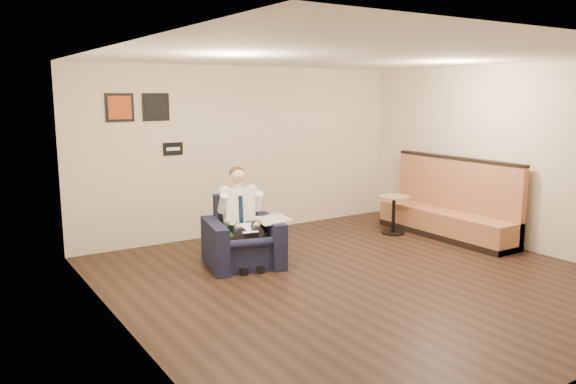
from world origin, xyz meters
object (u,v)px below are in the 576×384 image
seated_man (245,222)px  cafe_table (393,215)px  side_table (239,248)px  coffee_mug (248,223)px  smartphone (237,227)px  banquette (447,198)px  armchair (243,232)px  green_folder (237,231)px

seated_man → cafe_table: size_ratio=1.98×
side_table → coffee_mug: (0.21, 0.12, 0.30)m
seated_man → smartphone: (0.02, 0.29, -0.14)m
smartphone → cafe_table: (2.99, 0.01, -0.18)m
banquette → coffee_mug: bearing=170.8°
armchair → green_folder: (-0.11, -0.02, 0.04)m
side_table → coffee_mug: size_ratio=5.79×
armchair → side_table: armchair is taller
armchair → coffee_mug: 0.20m
green_folder → cafe_table: size_ratio=0.77×
smartphone → cafe_table: bearing=14.8°
banquette → cafe_table: bearing=132.9°
cafe_table → seated_man: bearing=-174.3°
coffee_mug → smartphone: (-0.14, 0.06, -0.05)m
armchair → coffee_mug: size_ratio=9.18×
seated_man → green_folder: (-0.08, 0.10, -0.14)m
green_folder → banquette: (3.68, -0.42, 0.14)m
seated_man → smartphone: seated_man is taller
armchair → smartphone: bearing=103.8°
coffee_mug → smartphone: size_ratio=0.68×
smartphone → green_folder: bearing=-104.0°
side_table → armchair: bearing=3.9°
green_folder → coffee_mug: 0.29m
banquette → side_table: bearing=173.1°
side_table → coffee_mug: bearing=29.1°
banquette → cafe_table: 0.91m
seated_man → cafe_table: (3.02, 0.30, -0.32)m
seated_man → coffee_mug: seated_man is taller
seated_man → banquette: banquette is taller
green_folder → smartphone: 0.22m
seated_man → side_table: size_ratio=2.10×
seated_man → coffee_mug: size_ratio=12.18×
side_table → banquette: 3.69m
green_folder → cafe_table: bearing=3.8°
armchair → banquette: bearing=5.4°
side_table → cafe_table: bearing=3.4°
seated_man → green_folder: 0.19m
smartphone → banquette: 3.63m
smartphone → side_table: bearing=-97.4°
armchair → seated_man: (-0.03, -0.12, 0.17)m
coffee_mug → banquette: bearing=-9.2°
side_table → banquette: size_ratio=0.24×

